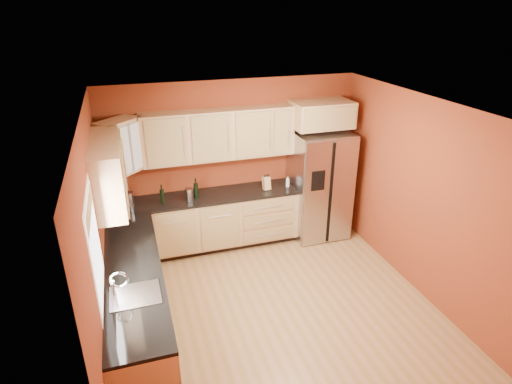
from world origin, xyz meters
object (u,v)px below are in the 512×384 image
refrigerator (319,185)px  canister_left (189,194)px  knife_block (266,183)px  soap_dispenser (288,182)px  wine_bottle_a (162,194)px

refrigerator → canister_left: 2.14m
canister_left → knife_block: knife_block is taller
canister_left → soap_dispenser: 1.59m
knife_block → soap_dispenser: size_ratio=1.26×
wine_bottle_a → knife_block: (1.62, 0.02, -0.04)m
soap_dispenser → wine_bottle_a: bearing=-179.5°
refrigerator → knife_block: 0.92m
refrigerator → soap_dispenser: bearing=178.5°
knife_block → wine_bottle_a: bearing=172.7°
wine_bottle_a → knife_block: wine_bottle_a is taller
canister_left → knife_block: (1.23, 0.03, 0.01)m
wine_bottle_a → refrigerator: bearing=0.0°
refrigerator → wine_bottle_a: (-2.53, -0.00, 0.17)m
canister_left → soap_dispenser: (1.59, 0.03, -0.01)m
canister_left → knife_block: 1.23m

